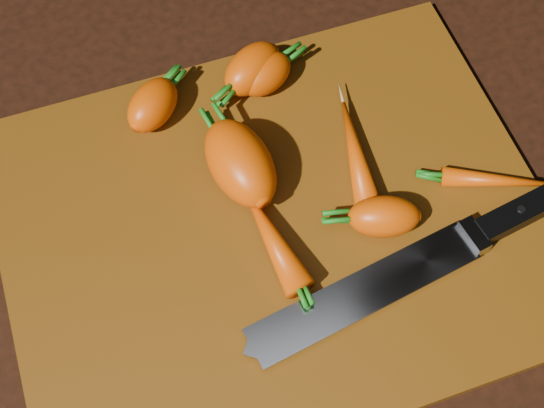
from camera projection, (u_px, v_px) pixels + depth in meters
name	position (u px, v px, depth m)	size (l,w,h in m)	color
ground	(275.00, 230.00, 0.72)	(2.00, 2.00, 0.01)	black
cutting_board	(276.00, 225.00, 0.71)	(0.50, 0.40, 0.01)	#68390B
carrot_0	(153.00, 105.00, 0.74)	(0.06, 0.04, 0.04)	#D54400
carrot_1	(240.00, 163.00, 0.70)	(0.10, 0.06, 0.06)	#D54400
carrot_2	(253.00, 69.00, 0.76)	(0.07, 0.04, 0.04)	#D54400
carrot_3	(265.00, 74.00, 0.76)	(0.06, 0.04, 0.04)	#D54400
carrot_4	(384.00, 217.00, 0.68)	(0.07, 0.04, 0.04)	#D54400
carrot_5	(356.00, 154.00, 0.72)	(0.12, 0.03, 0.03)	#D54400
carrot_6	(499.00, 181.00, 0.71)	(0.11, 0.02, 0.02)	#D54400
carrot_7	(272.00, 238.00, 0.68)	(0.11, 0.03, 0.03)	#D54400
knife	(385.00, 282.00, 0.66)	(0.36, 0.08, 0.02)	gray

